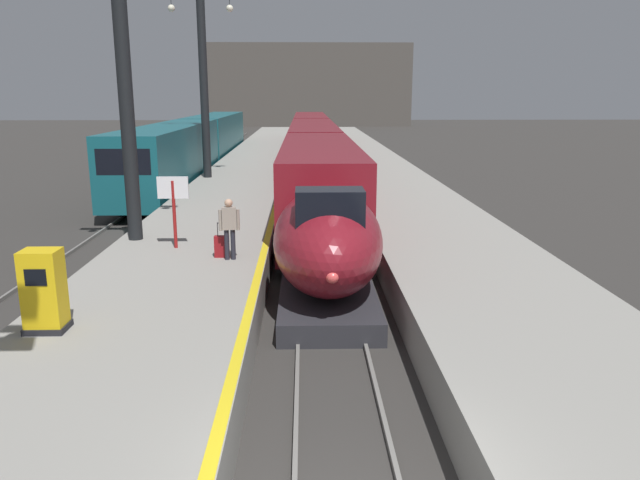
{
  "coord_description": "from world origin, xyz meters",
  "views": [
    {
      "loc": [
        -0.58,
        -6.51,
        5.49
      ],
      "look_at": [
        -0.19,
        8.91,
        1.8
      ],
      "focal_mm": 34.31,
      "sensor_mm": 36.0,
      "label": 1
    }
  ],
  "objects_px": {
    "station_column_mid": "(121,34)",
    "ticket_machine_yellow": "(44,294)",
    "rolling_suitcase": "(222,246)",
    "passenger_near_edge": "(229,224)",
    "station_column_far": "(203,68)",
    "highspeed_train_main": "(313,150)",
    "regional_train_adjacent": "(198,143)",
    "departure_info_board": "(173,198)"
  },
  "relations": [
    {
      "from": "station_column_far",
      "to": "highspeed_train_main",
      "type": "bearing_deg",
      "value": 45.98
    },
    {
      "from": "regional_train_adjacent",
      "to": "highspeed_train_main",
      "type": "bearing_deg",
      "value": -26.27
    },
    {
      "from": "ticket_machine_yellow",
      "to": "departure_info_board",
      "type": "xyz_separation_m",
      "value": [
        1.14,
        6.5,
        0.77
      ]
    },
    {
      "from": "highspeed_train_main",
      "to": "departure_info_board",
      "type": "distance_m",
      "value": 22.45
    },
    {
      "from": "station_column_mid",
      "to": "ticket_machine_yellow",
      "type": "height_order",
      "value": "station_column_mid"
    },
    {
      "from": "passenger_near_edge",
      "to": "ticket_machine_yellow",
      "type": "height_order",
      "value": "passenger_near_edge"
    },
    {
      "from": "regional_train_adjacent",
      "to": "rolling_suitcase",
      "type": "height_order",
      "value": "regional_train_adjacent"
    },
    {
      "from": "passenger_near_edge",
      "to": "station_column_far",
      "type": "bearing_deg",
      "value": 100.7
    },
    {
      "from": "ticket_machine_yellow",
      "to": "passenger_near_edge",
      "type": "bearing_deg",
      "value": 60.44
    },
    {
      "from": "ticket_machine_yellow",
      "to": "rolling_suitcase",
      "type": "bearing_deg",
      "value": 63.91
    },
    {
      "from": "highspeed_train_main",
      "to": "ticket_machine_yellow",
      "type": "bearing_deg",
      "value": -101.02
    },
    {
      "from": "passenger_near_edge",
      "to": "ticket_machine_yellow",
      "type": "distance_m",
      "value": 5.91
    },
    {
      "from": "station_column_mid",
      "to": "regional_train_adjacent",
      "type": "bearing_deg",
      "value": 95.06
    },
    {
      "from": "station_column_far",
      "to": "rolling_suitcase",
      "type": "distance_m",
      "value": 18.11
    },
    {
      "from": "departure_info_board",
      "to": "station_column_mid",
      "type": "bearing_deg",
      "value": 142.31
    },
    {
      "from": "rolling_suitcase",
      "to": "highspeed_train_main",
      "type": "bearing_deg",
      "value": 82.84
    },
    {
      "from": "highspeed_train_main",
      "to": "ticket_machine_yellow",
      "type": "xyz_separation_m",
      "value": [
        -5.55,
        -28.51,
        -0.17
      ]
    },
    {
      "from": "station_column_far",
      "to": "ticket_machine_yellow",
      "type": "relative_size",
      "value": 6.07
    },
    {
      "from": "station_column_far",
      "to": "passenger_near_edge",
      "type": "height_order",
      "value": "station_column_far"
    },
    {
      "from": "regional_train_adjacent",
      "to": "passenger_near_edge",
      "type": "height_order",
      "value": "regional_train_adjacent"
    },
    {
      "from": "departure_info_board",
      "to": "station_column_far",
      "type": "bearing_deg",
      "value": 95.37
    },
    {
      "from": "ticket_machine_yellow",
      "to": "departure_info_board",
      "type": "distance_m",
      "value": 6.64
    },
    {
      "from": "station_column_mid",
      "to": "highspeed_train_main",
      "type": "bearing_deg",
      "value": 74.2
    },
    {
      "from": "highspeed_train_main",
      "to": "regional_train_adjacent",
      "type": "distance_m",
      "value": 9.03
    },
    {
      "from": "station_column_far",
      "to": "ticket_machine_yellow",
      "type": "xyz_separation_m",
      "value": [
        0.35,
        -22.4,
        -5.06
      ]
    },
    {
      "from": "regional_train_adjacent",
      "to": "station_column_mid",
      "type": "xyz_separation_m",
      "value": [
        2.2,
        -24.85,
        5.07
      ]
    },
    {
      "from": "regional_train_adjacent",
      "to": "passenger_near_edge",
      "type": "bearing_deg",
      "value": -78.71
    },
    {
      "from": "station_column_far",
      "to": "rolling_suitcase",
      "type": "height_order",
      "value": "station_column_far"
    },
    {
      "from": "highspeed_train_main",
      "to": "regional_train_adjacent",
      "type": "relative_size",
      "value": 1.53
    },
    {
      "from": "station_column_mid",
      "to": "rolling_suitcase",
      "type": "distance_m",
      "value": 6.94
    },
    {
      "from": "rolling_suitcase",
      "to": "ticket_machine_yellow",
      "type": "relative_size",
      "value": 0.61
    },
    {
      "from": "highspeed_train_main",
      "to": "station_column_mid",
      "type": "distance_m",
      "value": 22.3
    },
    {
      "from": "station_column_mid",
      "to": "ticket_machine_yellow",
      "type": "distance_m",
      "value": 9.38
    },
    {
      "from": "rolling_suitcase",
      "to": "station_column_far",
      "type": "bearing_deg",
      "value": 100.0
    },
    {
      "from": "station_column_far",
      "to": "station_column_mid",
      "type": "bearing_deg",
      "value": -90.0
    },
    {
      "from": "passenger_near_edge",
      "to": "departure_info_board",
      "type": "height_order",
      "value": "departure_info_board"
    },
    {
      "from": "rolling_suitcase",
      "to": "passenger_near_edge",
      "type": "bearing_deg",
      "value": -46.05
    },
    {
      "from": "passenger_near_edge",
      "to": "ticket_machine_yellow",
      "type": "xyz_separation_m",
      "value": [
        -2.91,
        -5.13,
        -0.25
      ]
    },
    {
      "from": "highspeed_train_main",
      "to": "station_column_far",
      "type": "height_order",
      "value": "station_column_far"
    },
    {
      "from": "regional_train_adjacent",
      "to": "station_column_far",
      "type": "distance_m",
      "value": 11.37
    },
    {
      "from": "station_column_far",
      "to": "passenger_near_edge",
      "type": "bearing_deg",
      "value": -79.3
    },
    {
      "from": "station_column_mid",
      "to": "departure_info_board",
      "type": "distance_m",
      "value": 5.01
    }
  ]
}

